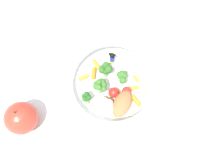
% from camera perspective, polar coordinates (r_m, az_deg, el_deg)
% --- Properties ---
extents(ground_plane, '(2.40, 2.40, 0.00)m').
position_cam_1_polar(ground_plane, '(0.66, 1.03, -1.52)').
color(ground_plane, white).
extents(food_container, '(0.24, 0.24, 0.06)m').
position_cam_1_polar(food_container, '(0.63, 0.15, -0.41)').
color(food_container, white).
rests_on(food_container, ground_plane).
extents(loose_apple, '(0.08, 0.08, 0.09)m').
position_cam_1_polar(loose_apple, '(0.63, -21.20, -7.72)').
color(loose_apple, '#BC3828').
rests_on(loose_apple, ground_plane).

